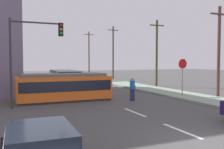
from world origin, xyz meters
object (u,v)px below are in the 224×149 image
Objects in this scene: city_bus at (65,78)px; parked_sedan_near at (40,148)px; utility_pole_far at (113,52)px; streetcar_tram at (64,87)px; traffic_light_mast at (32,46)px; utility_pole_mid at (157,52)px; utility_pole_near at (219,50)px; utility_pole_distant at (89,53)px; stop_sign at (183,70)px; pedestrian_crossing at (132,88)px.

city_bus is 1.41× the size of parked_sedan_near.
city_bus is at bearing -134.21° from utility_pole_far.
streetcar_tram is 1.21× the size of traffic_light_mast.
parked_sedan_near is 23.46m from utility_pole_mid.
parked_sedan_near is 17.12m from utility_pole_near.
streetcar_tram is 12.26m from utility_pole_near.
utility_pole_near is 33.39m from utility_pole_distant.
city_bus is at bearing 121.50° from stop_sign.
parked_sedan_near is 0.46× the size of utility_pole_distant.
utility_pole_mid reaches higher than city_bus.
streetcar_tram is 1.61× the size of parked_sedan_near.
traffic_light_mast is at bearing -113.35° from utility_pole_distant.
traffic_light_mast is 0.61× the size of utility_pole_distant.
utility_pole_near is (11.58, -3.00, 2.72)m from streetcar_tram.
utility_pole_distant is at bearing 77.66° from pedestrian_crossing.
utility_pole_far is (12.12, 19.27, 3.40)m from streetcar_tram.
utility_pole_near reaches higher than traffic_light_mast.
parked_sedan_near is at bearing -142.03° from stop_sign.
city_bus is (2.02, 8.89, 0.06)m from streetcar_tram.
utility_pole_distant is at bearing 69.12° from streetcar_tram.
utility_pole_far is at bearing -87.29° from utility_pole_distant.
city_bus is 1.99× the size of stop_sign.
city_bus is 13.00m from stop_sign.
utility_pole_mid is (7.45, 8.34, 2.98)m from pedestrian_crossing.
utility_pole_mid is at bearing 29.76° from traffic_light_mast.
utility_pole_far reaches higher than stop_sign.
stop_sign is 0.41× the size of utility_pole_near.
utility_pole_mid reaches higher than streetcar_tram.
pedestrian_crossing is 0.19× the size of utility_pole_distant.
stop_sign is at bearing -1.84° from traffic_light_mast.
streetcar_tram is at bearing -110.88° from utility_pole_distant.
utility_pole_far reaches higher than utility_pole_mid.
stop_sign is (11.81, 9.22, 1.57)m from parked_sedan_near.
utility_pole_near is 9.37m from utility_pole_mid.
stop_sign is at bearing 163.17° from utility_pole_near.
utility_pole_distant reaches higher than streetcar_tram.
parked_sedan_near is at bearing -150.18° from utility_pole_near.
traffic_light_mast is 25.54m from utility_pole_far.
city_bus is 0.76× the size of utility_pole_mid.
stop_sign reaches higher than city_bus.
pedestrian_crossing is 0.31× the size of traffic_light_mast.
utility_pole_mid is at bearing 69.51° from stop_sign.
streetcar_tram is 32.72m from utility_pole_distant.
parked_sedan_near is 0.48× the size of utility_pole_far.
utility_pole_distant reaches higher than parked_sedan_near.
pedestrian_crossing is (4.51, -1.98, -0.06)m from streetcar_tram.
utility_pole_mid is (14.27, 8.16, 0.14)m from traffic_light_mast.
utility_pole_distant is at bearing 85.07° from stop_sign.
utility_pole_mid is (3.18, 8.51, 1.73)m from stop_sign.
utility_pole_near is at bearing 29.82° from parked_sedan_near.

